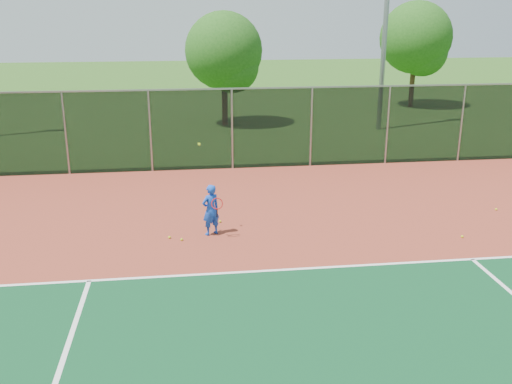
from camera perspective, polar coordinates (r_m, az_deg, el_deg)
ground at (r=11.57m, az=18.74°, el=-13.18°), size 120.00×120.00×0.00m
court_apron at (r=13.15m, az=15.00°, el=-8.84°), size 30.00×20.00×0.02m
fence_back at (r=21.76m, az=5.54°, el=6.58°), size 30.00×0.06×3.03m
tennis_player at (r=15.12m, az=-4.54°, el=-1.77°), size 0.60×0.68×2.49m
practice_ball_0 at (r=15.21m, az=-8.65°, el=-4.49°), size 0.07×0.07×0.07m
practice_ball_3 at (r=16.03m, az=19.92°, el=-4.21°), size 0.07×0.07×0.07m
practice_ball_4 at (r=18.55m, az=22.89°, el=-1.60°), size 0.07×0.07×0.07m
practice_ball_5 at (r=16.16m, az=-3.62°, el=-2.95°), size 0.07×0.07×0.07m
practice_ball_6 at (r=15.02m, az=-7.45°, el=-4.73°), size 0.07×0.07×0.07m
tree_back_left at (r=29.48m, az=-3.02°, el=13.56°), size 3.91×3.91×5.74m
tree_back_mid at (r=36.63m, az=15.86°, el=14.32°), size 4.29×4.29×6.30m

